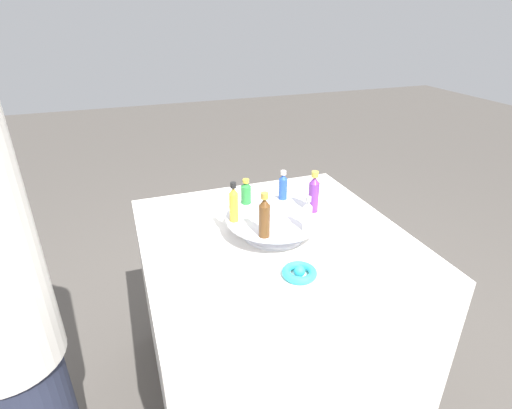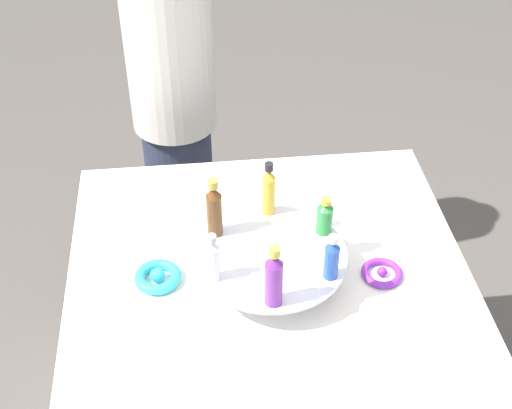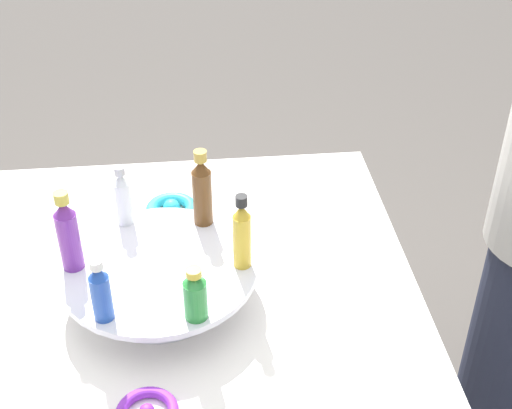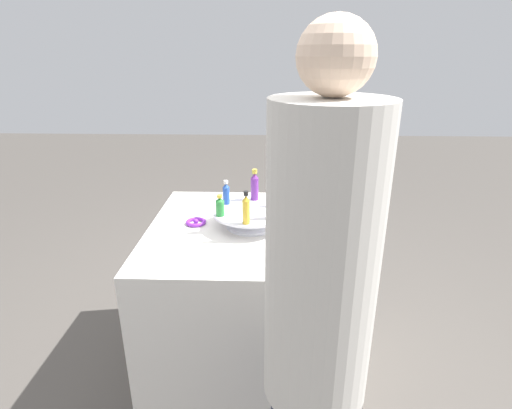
# 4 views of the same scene
# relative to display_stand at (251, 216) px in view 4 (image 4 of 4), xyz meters

# --- Properties ---
(ground_plane) EXTENTS (12.00, 12.00, 0.00)m
(ground_plane) POSITION_rel_display_stand_xyz_m (0.00, 0.00, -0.82)
(ground_plane) COLOR #4C4742
(party_table) EXTENTS (0.94, 0.94, 0.77)m
(party_table) POSITION_rel_display_stand_xyz_m (0.00, 0.00, -0.43)
(party_table) COLOR silver
(party_table) RESTS_ON ground_plane
(display_stand) EXTENTS (0.35, 0.35, 0.08)m
(display_stand) POSITION_rel_display_stand_xyz_m (0.00, 0.00, 0.00)
(display_stand) COLOR silver
(display_stand) RESTS_ON party_table
(bottle_brown) EXTENTS (0.04, 0.04, 0.15)m
(bottle_brown) POSITION_rel_display_stand_xyz_m (-0.12, 0.08, 0.10)
(bottle_brown) COLOR brown
(bottle_brown) RESTS_ON display_stand
(bottle_clear) EXTENTS (0.03, 0.03, 0.12)m
(bottle_clear) POSITION_rel_display_stand_xyz_m (-0.13, -0.06, 0.08)
(bottle_clear) COLOR silver
(bottle_clear) RESTS_ON display_stand
(bottle_purple) EXTENTS (0.04, 0.04, 0.15)m
(bottle_purple) POSITION_rel_display_stand_xyz_m (-0.01, -0.15, 0.10)
(bottle_purple) COLOR #702D93
(bottle_purple) RESTS_ON display_stand
(bottle_blue) EXTENTS (0.03, 0.03, 0.12)m
(bottle_blue) POSITION_rel_display_stand_xyz_m (0.12, -0.08, 0.08)
(bottle_blue) COLOR #234CAD
(bottle_blue) RESTS_ON display_stand
(bottle_green) EXTENTS (0.04, 0.04, 0.10)m
(bottle_green) POSITION_rel_display_stand_xyz_m (0.13, 0.06, 0.07)
(bottle_green) COLOR #288438
(bottle_green) RESTS_ON display_stand
(bottle_gold) EXTENTS (0.03, 0.03, 0.14)m
(bottle_gold) POSITION_rel_display_stand_xyz_m (0.01, 0.15, 0.09)
(bottle_gold) COLOR gold
(bottle_gold) RESTS_ON display_stand
(ribbon_bow_teal) EXTENTS (0.11, 0.11, 0.04)m
(ribbon_bow_teal) POSITION_rel_display_stand_xyz_m (-0.26, 0.02, -0.04)
(ribbon_bow_teal) COLOR #2DB7CC
(ribbon_bow_teal) RESTS_ON party_table
(ribbon_bow_purple) EXTENTS (0.10, 0.10, 0.02)m
(ribbon_bow_purple) POSITION_rel_display_stand_xyz_m (0.26, -0.02, -0.04)
(ribbon_bow_purple) COLOR purple
(ribbon_bow_purple) RESTS_ON party_table
(person_figure) EXTENTS (0.27, 0.27, 1.60)m
(person_figure) POSITION_rel_display_stand_xyz_m (-0.21, 0.84, -0.01)
(person_figure) COLOR #282D42
(person_figure) RESTS_ON ground_plane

